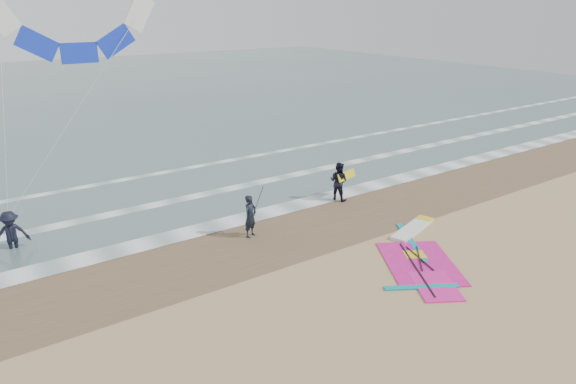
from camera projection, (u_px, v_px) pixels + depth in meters
ground at (408, 289)px, 16.99m from camera, size 120.00×120.00×0.00m
sea_water at (68, 94)px, 54.14m from camera, size 120.00×80.00×0.02m
wet_sand_band at (301, 228)px, 21.63m from camera, size 120.00×5.00×0.01m
foam_waterline at (248, 197)px, 25.06m from camera, size 120.00×9.15×0.02m
windsurf_rig at (419, 253)px, 19.36m from camera, size 5.91×5.59×0.14m
person_standing at (250, 216)px, 20.56m from camera, size 0.76×0.64×1.76m
person_walking at (339, 181)px, 24.45m from camera, size 1.01×1.12×1.88m
person_wading at (10, 227)px, 19.40m from camera, size 1.28×0.78×1.92m
held_pole at (257, 205)px, 20.58m from camera, size 0.17×0.86×1.82m
carried_kiteboard at (346, 175)px, 24.50m from camera, size 1.30×0.51×0.39m
surf_kite at (77, 34)px, 20.91m from camera, size 7.33×2.37×8.07m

